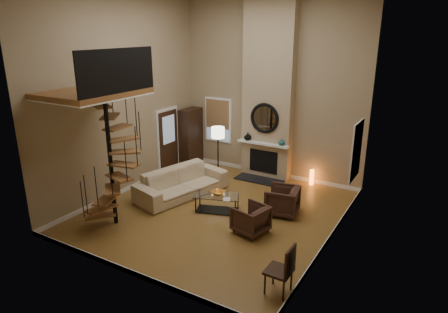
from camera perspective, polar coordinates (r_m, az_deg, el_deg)
The scene contains 32 objects.
ground at distance 10.51m, azimuth -1.12°, elevation -7.89°, with size 6.00×6.50×0.01m, color olive.
back_wall at distance 12.47m, azimuth 6.76°, elevation 9.43°, with size 6.00×0.02×5.50m, color #9D8865.
front_wall at distance 7.14m, azimuth -15.06°, elevation 2.50°, with size 6.00×0.02×5.50m, color #9D8865.
left_wall at distance 11.47m, azimuth -14.22°, elevation 8.26°, with size 0.02×6.50×5.50m, color #9D8865.
right_wall at distance 8.47m, azimuth 16.37°, elevation 4.78°, with size 0.02×6.50×5.50m, color #9D8865.
baseboard_back at distance 13.13m, azimuth 6.32°, elevation -2.26°, with size 6.00×0.02×0.12m, color white.
baseboard_front at distance 8.26m, azimuth -13.45°, elevation -15.76°, with size 6.00×0.02×0.12m, color white.
baseboard_left at distance 12.18m, azimuth -13.22°, elevation -4.29°, with size 0.02×6.50×0.12m, color white.
baseboard_right at distance 9.43m, azimuth 14.86°, elevation -11.31°, with size 0.02×6.50×0.12m, color white.
chimney_breast at distance 12.30m, azimuth 6.39°, elevation 9.32°, with size 1.60×0.38×5.50m, color tan.
hearth at distance 12.57m, azimuth 5.04°, elevation -3.35°, with size 1.50×0.60×0.04m, color black.
firebox at distance 12.64m, azimuth 5.68°, elevation -0.69°, with size 0.95×0.02×0.72m, color black.
mantel at distance 12.39m, azimuth 5.60°, elevation 1.83°, with size 1.70×0.18×0.06m, color white.
mirror_frame at distance 12.25m, azimuth 5.84°, elevation 5.50°, with size 0.94×0.94×0.10m, color black.
mirror_disc at distance 12.25m, azimuth 5.86°, elevation 5.50°, with size 0.80×0.80×0.01m, color white.
vase_left at distance 12.61m, azimuth 3.44°, elevation 2.91°, with size 0.24×0.24×0.25m, color black.
vase_right at distance 12.16m, azimuth 8.26°, elevation 2.08°, with size 0.20×0.20×0.21m, color #17534A.
window_back at distance 13.52m, azimuth -0.86°, elevation 5.35°, with size 1.02×0.06×1.52m.
window_right at distance 10.65m, azimuth 18.47°, elevation 0.94°, with size 0.06×1.02×1.52m.
entry_door at distance 13.12m, azimuth -8.04°, elevation 2.20°, with size 0.10×1.05×2.16m.
loft at distance 9.49m, azimuth -17.90°, elevation 8.98°, with size 1.70×2.20×1.09m.
spiral_stair at distance 9.62m, azimuth -15.98°, elevation 0.36°, with size 1.47×1.47×4.06m.
hutch at distance 13.80m, azimuth -4.78°, elevation 2.68°, with size 0.43×0.91×2.04m, color #311C10.
sofa at distance 11.37m, azimuth -6.09°, elevation -3.71°, with size 2.71×1.06×0.79m, color #C6B089.
armchair_near at distance 10.34m, azimuth 8.78°, elevation -6.37°, with size 0.79×0.82×0.74m, color #41271E.
armchair_far at distance 9.31m, azimuth 4.16°, elevation -9.06°, with size 0.71×0.73×0.66m, color #41271E.
coffee_table at distance 10.40m, azimuth -1.01°, elevation -6.40°, with size 1.29×0.94×0.44m.
bowl at distance 10.36m, azimuth -0.87°, elevation -5.23°, with size 0.36×0.36×0.09m, color orange.
book at distance 10.05m, azimuth 0.25°, elevation -6.20°, with size 0.18×0.24×0.02m, color gray.
floor_lamp at distance 12.12m, azimuth -0.88°, elevation 2.85°, with size 0.41×0.41×1.71m.
accent_lamp at distance 12.39m, azimuth 12.49°, elevation -2.91°, with size 0.13×0.13×0.46m, color orange.
side_chair at distance 7.37m, azimuth 8.55°, elevation -15.61°, with size 0.46×0.46×0.98m.
Camera 1 is at (4.98, -8.03, 4.58)m, focal length 31.80 mm.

